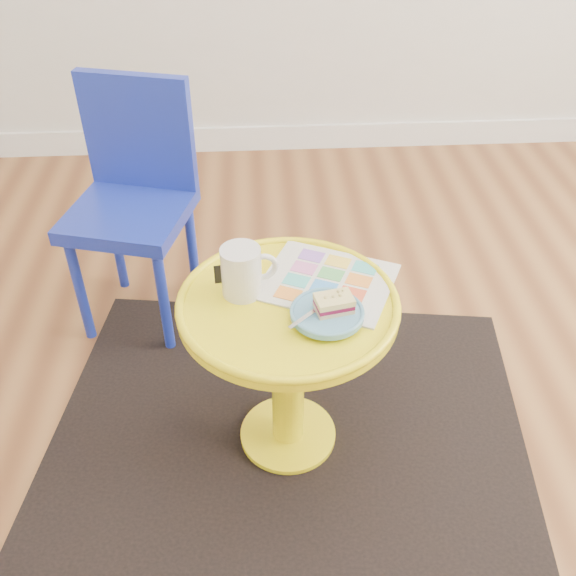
{
  "coord_description": "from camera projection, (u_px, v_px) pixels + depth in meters",
  "views": [
    {
      "loc": [
        -0.58,
        -0.93,
        1.43
      ],
      "look_at": [
        -0.51,
        0.21,
        0.53
      ],
      "focal_mm": 40.0,
      "sensor_mm": 36.0,
      "label": 1
    }
  ],
  "objects": [
    {
      "name": "cake_slice",
      "position": [
        334.0,
        303.0,
        1.41
      ],
      "size": [
        0.09,
        0.07,
        0.04
      ],
      "rotation": [
        0.0,
        0.0,
        0.21
      ],
      "color": "#D3BC8C",
      "rests_on": "plate"
    },
    {
      "name": "plate",
      "position": [
        327.0,
        314.0,
        1.42
      ],
      "size": [
        0.16,
        0.16,
        0.02
      ],
      "color": "#5694B6",
      "rests_on": "newspaper"
    },
    {
      "name": "side_table",
      "position": [
        288.0,
        345.0,
        1.56
      ],
      "size": [
        0.52,
        0.52,
        0.49
      ],
      "color": "yellow",
      "rests_on": "ground"
    },
    {
      "name": "mug",
      "position": [
        242.0,
        270.0,
        1.47
      ],
      "size": [
        0.13,
        0.09,
        0.12
      ],
      "rotation": [
        0.0,
        0.0,
        0.14
      ],
      "color": "silver",
      "rests_on": "side_table"
    },
    {
      "name": "fork",
      "position": [
        314.0,
        312.0,
        1.41
      ],
      "size": [
        0.12,
        0.11,
        0.0
      ],
      "rotation": [
        0.0,
        0.0,
        -0.83
      ],
      "color": "silver",
      "rests_on": "plate"
    },
    {
      "name": "room_walls",
      "position": [
        143.0,
        260.0,
        2.34
      ],
      "size": [
        4.0,
        4.0,
        4.0
      ],
      "color": "silver",
      "rests_on": "ground"
    },
    {
      "name": "floor",
      "position": [
        492.0,
        492.0,
        1.64
      ],
      "size": [
        4.0,
        4.0,
        0.0
      ],
      "primitive_type": "plane",
      "color": "brown",
      "rests_on": "ground"
    },
    {
      "name": "newspaper",
      "position": [
        328.0,
        281.0,
        1.53
      ],
      "size": [
        0.38,
        0.36,
        0.01
      ],
      "primitive_type": "cube",
      "rotation": [
        0.0,
        0.0,
        -0.43
      ],
      "color": "silver",
      "rests_on": "side_table"
    },
    {
      "name": "chair",
      "position": [
        134.0,
        191.0,
        1.96
      ],
      "size": [
        0.42,
        0.42,
        0.78
      ],
      "rotation": [
        0.0,
        0.0,
        -0.27
      ],
      "color": "#18299F",
      "rests_on": "ground"
    },
    {
      "name": "rug",
      "position": [
        288.0,
        436.0,
        1.78
      ],
      "size": [
        1.44,
        1.27,
        0.01
      ],
      "primitive_type": "cube",
      "rotation": [
        0.0,
        0.0,
        -0.14
      ],
      "color": "black",
      "rests_on": "ground"
    }
  ]
}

